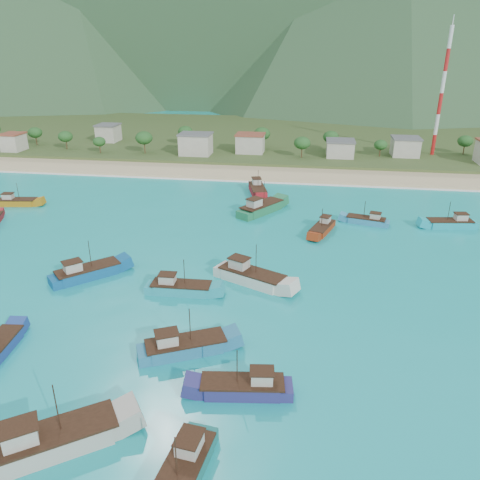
# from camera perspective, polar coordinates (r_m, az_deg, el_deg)

# --- Properties ---
(ground) EXTENTS (600.00, 600.00, 0.00)m
(ground) POSITION_cam_1_polar(r_m,az_deg,el_deg) (73.93, -4.24, -7.36)
(ground) COLOR #0D9296
(ground) RESTS_ON ground
(beach) EXTENTS (400.00, 18.00, 1.20)m
(beach) POSITION_cam_1_polar(r_m,az_deg,el_deg) (146.79, 2.56, 8.08)
(beach) COLOR beige
(beach) RESTS_ON ground
(land) EXTENTS (400.00, 110.00, 2.40)m
(land) POSITION_cam_1_polar(r_m,az_deg,el_deg) (206.16, 4.46, 12.29)
(land) COLOR #385123
(land) RESTS_ON ground
(surf_line) EXTENTS (400.00, 2.50, 0.08)m
(surf_line) POSITION_cam_1_polar(r_m,az_deg,el_deg) (137.67, 2.12, 7.10)
(surf_line) COLOR white
(surf_line) RESTS_ON ground
(village) EXTENTS (203.91, 29.87, 6.96)m
(village) POSITION_cam_1_polar(r_m,az_deg,el_deg) (167.51, 7.24, 11.38)
(village) COLOR beige
(village) RESTS_ON ground
(vegetation) EXTENTS (280.50, 26.04, 8.85)m
(vegetation) POSITION_cam_1_polar(r_m,az_deg,el_deg) (169.62, 0.58, 11.88)
(vegetation) COLOR #235623
(vegetation) RESTS_ON ground
(radio_tower) EXTENTS (1.20, 1.20, 41.19)m
(radio_tower) POSITION_cam_1_polar(r_m,az_deg,el_deg) (175.98, 23.37, 16.12)
(radio_tower) COLOR red
(radio_tower) RESTS_ON ground
(boat_1) EXTENTS (10.65, 4.52, 6.09)m
(boat_1) POSITION_cam_1_polar(r_m,az_deg,el_deg) (129.28, -25.56, 4.15)
(boat_1) COLOR #B37213
(boat_1) RESTS_ON ground
(boat_4) EXTENTS (11.04, 10.86, 7.07)m
(boat_4) POSITION_cam_1_polar(r_m,az_deg,el_deg) (84.33, -18.16, -3.84)
(boat_4) COLOR #0D5289
(boat_4) RESTS_ON ground
(boat_5) EXTENTS (11.03, 4.62, 6.32)m
(boat_5) POSITION_cam_1_polar(r_m,az_deg,el_deg) (112.19, 24.28, 1.79)
(boat_5) COLOR #13A6B7
(boat_5) RESTS_ON ground
(boat_6) EXTENTS (11.90, 8.09, 6.83)m
(boat_6) POSITION_cam_1_polar(r_m,az_deg,el_deg) (62.37, -6.83, -12.86)
(boat_6) COLOR teal
(boat_6) RESTS_ON ground
(boat_9) EXTENTS (4.81, 11.58, 6.64)m
(boat_9) POSITION_cam_1_polar(r_m,az_deg,el_deg) (47.84, -7.12, -26.58)
(boat_9) COLOR #186662
(boat_9) RESTS_ON ground
(boat_10) EXTENTS (5.97, 10.35, 5.87)m
(boat_10) POSITION_cam_1_polar(r_m,az_deg,el_deg) (101.30, 10.00, 1.35)
(boat_10) COLOR maroon
(boat_10) RESTS_ON ground
(boat_11) EXTENTS (13.18, 8.90, 7.56)m
(boat_11) POSITION_cam_1_polar(r_m,az_deg,el_deg) (78.62, 1.32, -4.54)
(boat_11) COLOR silver
(boat_11) RESTS_ON ground
(boat_12) EXTENTS (10.69, 13.32, 7.90)m
(boat_12) POSITION_cam_1_polar(r_m,az_deg,el_deg) (111.31, 2.58, 3.85)
(boat_12) COLOR #1D7046
(boat_12) RESTS_ON ground
(boat_13) EXTENTS (10.83, 3.49, 6.35)m
(boat_13) POSITION_cam_1_polar(r_m,az_deg,el_deg) (76.11, -7.32, -5.90)
(boat_13) COLOR teal
(boat_13) RESTS_ON ground
(boat_21) EXTENTS (6.47, 12.49, 7.08)m
(boat_21) POSITION_cam_1_polar(r_m,az_deg,el_deg) (126.38, 2.14, 6.09)
(boat_21) COLOR maroon
(boat_21) RESTS_ON ground
(boat_22) EXTENTS (11.02, 4.49, 6.33)m
(boat_22) POSITION_cam_1_polar(r_m,az_deg,el_deg) (55.95, 0.54, -17.61)
(boat_22) COLOR navy
(boat_22) RESTS_ON ground
(boat_23) EXTENTS (13.43, 11.08, 8.03)m
(boat_23) POSITION_cam_1_polar(r_m,az_deg,el_deg) (53.12, -22.03, -21.85)
(boat_23) COLOR #B0ACA0
(boat_23) RESTS_ON ground
(boat_24) EXTENTS (9.83, 5.10, 5.57)m
(boat_24) POSITION_cam_1_polar(r_m,az_deg,el_deg) (108.21, 15.19, 2.25)
(boat_24) COLOR teal
(boat_24) RESTS_ON ground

